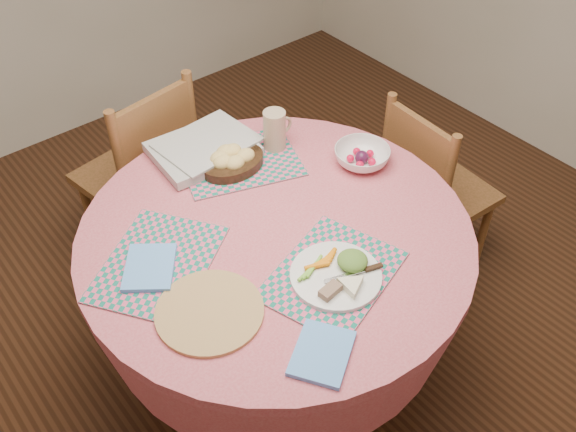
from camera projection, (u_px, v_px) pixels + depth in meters
name	position (u px, v px, depth m)	size (l,w,h in m)	color
ground	(278.00, 367.00, 2.51)	(4.00, 4.00, 0.00)	#331C0F
dining_table	(276.00, 272.00, 2.13)	(1.24, 1.24, 0.75)	#D46372
chair_right	(431.00, 189.00, 2.61)	(0.40, 0.42, 0.86)	brown
chair_back	(144.00, 172.00, 2.63)	(0.49, 0.47, 0.92)	brown
placemat_front	(332.00, 275.00, 1.85)	(0.40, 0.30, 0.01)	#147461
placemat_left	(158.00, 263.00, 1.89)	(0.40, 0.30, 0.01)	#147461
placemat_back	(240.00, 162.00, 2.24)	(0.40, 0.30, 0.01)	#147461
wicker_trivet	(210.00, 312.00, 1.75)	(0.30, 0.30, 0.01)	#9B6A43
napkin_near	(322.00, 353.00, 1.65)	(0.18, 0.14, 0.01)	#5FA0F5
napkin_far	(150.00, 267.00, 1.86)	(0.18, 0.14, 0.01)	#5FA0F5
dinner_plate	(339.00, 274.00, 1.83)	(0.27, 0.27, 0.05)	white
bread_bowl	(232.00, 159.00, 2.19)	(0.23, 0.23, 0.08)	black
latte_mug	(275.00, 130.00, 2.25)	(0.12, 0.08, 0.15)	tan
fruit_bowl	(362.00, 156.00, 2.22)	(0.22, 0.22, 0.06)	white
newspaper_stack	(204.00, 148.00, 2.26)	(0.37, 0.30, 0.04)	silver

